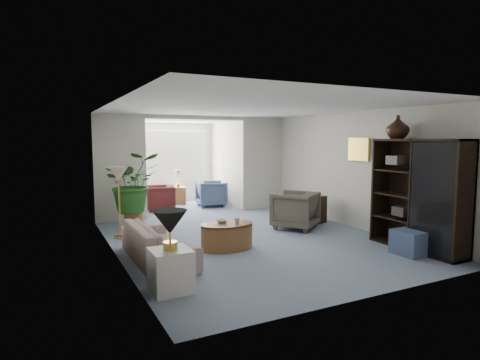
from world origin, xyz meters
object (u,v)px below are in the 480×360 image
floor_lamp (119,174)px  coffee_cup (237,221)px  sunroom_chair_blue (211,194)px  coffee_bowl (222,221)px  wingback_chair (295,210)px  sunroom_chair_maroon (160,198)px  side_table_dark (313,209)px  end_table (171,270)px  coffee_table (227,236)px  entertainment_cabinet (418,195)px  framed_picture (359,149)px  table_lamp (170,222)px  ottoman (411,242)px  plant_pot (134,219)px  cabinet_urn (398,127)px  sofa (158,242)px  sunroom_table (178,196)px

floor_lamp → coffee_cup: floor_lamp is taller
floor_lamp → sunroom_chair_blue: (3.00, 2.60, -0.89)m
coffee_bowl → wingback_chair: wingback_chair is taller
coffee_cup → sunroom_chair_maroon: bearing=92.5°
floor_lamp → side_table_dark: size_ratio=0.58×
end_table → coffee_table: (1.46, 1.46, -0.04)m
entertainment_cabinet → sunroom_chair_blue: entertainment_cabinet is taller
framed_picture → wingback_chair: bearing=152.3°
end_table → wingback_chair: size_ratio=0.61×
table_lamp → floor_lamp: size_ratio=1.22×
framed_picture → wingback_chair: 1.86m
entertainment_cabinet → ottoman: (-0.31, -0.16, -0.76)m
wingback_chair → coffee_cup: bearing=-9.8°
sunroom_chair_maroon → coffee_bowl: bearing=9.2°
wingback_chair → plant_pot: wingback_chair is taller
wingback_chair → table_lamp: bearing=-2.5°
table_lamp → coffee_cup: size_ratio=4.26×
end_table → cabinet_urn: 4.77m
sofa → coffee_table: sofa is taller
coffee_bowl → plant_pot: size_ratio=0.51×
cabinet_urn → ottoman: bearing=-115.4°
framed_picture → coffee_bowl: bearing=-178.9°
floor_lamp → ottoman: size_ratio=0.71×
sunroom_chair_blue → floor_lamp: bearing=140.3°
coffee_table → side_table_dark: side_table_dark is taller
side_table_dark → cabinet_urn: (0.25, -2.11, 1.82)m
coffee_cup → wingback_chair: wingback_chair is taller
ottoman → end_table: bearing=176.7°
end_table → wingback_chair: wingback_chair is taller
table_lamp → coffee_table: size_ratio=0.46×
side_table_dark → wingback_chair: bearing=-156.8°
sofa → floor_lamp: 2.00m
wingback_chair → coffee_bowl: bearing=-17.0°
coffee_bowl → plant_pot: 2.64m
end_table → sunroom_chair_maroon: 5.85m
coffee_table → plant_pot: size_ratio=2.37×
coffee_bowl → wingback_chair: bearing=18.6°
coffee_table → sunroom_chair_maroon: bearing=90.5°
side_table_dark → plant_pot: (-3.77, 1.42, -0.15)m
coffee_table → entertainment_cabinet: size_ratio=0.49×
coffee_table → sunroom_table: bearing=81.9°
side_table_dark → sunroom_chair_maroon: bearing=130.8°
coffee_cup → sunroom_table: (0.56, 5.07, -0.24)m
entertainment_cabinet → table_lamp: bearing=179.1°
sunroom_chair_maroon → table_lamp: bearing=-4.6°
framed_picture → sofa: size_ratio=0.26×
sofa → entertainment_cabinet: 4.46m
ottoman → sunroom_chair_blue: bearing=101.0°
plant_pot → side_table_dark: bearing=-20.7°
floor_lamp → entertainment_cabinet: (4.46, -3.15, -0.29)m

